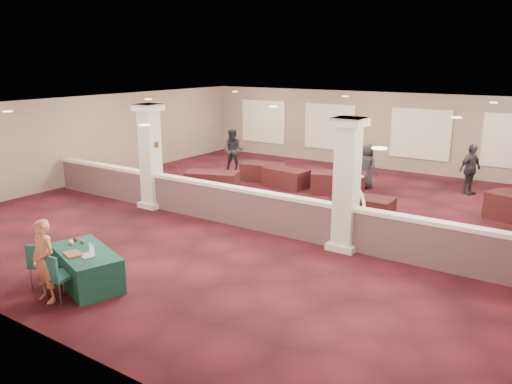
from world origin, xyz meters
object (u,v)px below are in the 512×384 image
Objects in this scene: attendee_a at (233,151)px; far_table_back_left at (263,172)px; near_table at (86,267)px; attendee_c at (470,169)px; far_table_front_right at (363,208)px; woman at (44,261)px; conf_chair_main at (56,273)px; conf_chair_side at (41,261)px; attendee_b at (351,199)px; far_table_back_center at (338,183)px; far_table_front_left at (212,182)px; attendee_d at (366,166)px; far_table_front_center at (285,178)px.

far_table_back_left is at bearing -41.18° from attendee_a.
attendee_c is (5.01, 11.90, 0.51)m from near_table.
woman is at bearing -110.84° from far_table_front_right.
conf_chair_main reaches higher than conf_chair_side.
attendee_a is at bearing 105.77° from conf_chair_main.
attendee_a is at bearing 161.07° from far_table_back_left.
attendee_b is (6.89, -4.00, -0.04)m from attendee_a.
near_table is at bearing -91.98° from attendee_a.
far_table_back_center reaches higher than near_table.
conf_chair_side is at bearing -76.57° from far_table_front_left.
near_table is 12.92m from attendee_c.
far_table_front_left is 1.11× the size of attendee_d.
conf_chair_side reaches higher than far_table_back_center.
far_table_back_left is at bearing 161.03° from attendee_b.
attendee_d is at bearing 39.98° from far_table_front_left.
far_table_back_center is 1.02× the size of attendee_a.
far_table_front_center is at bearing 63.97° from conf_chair_side.
woman reaches higher than far_table_front_center.
conf_chair_main reaches higher than far_table_back_left.
far_table_back_center reaches higher than far_table_front_center.
attendee_b is (3.08, 6.30, 0.48)m from near_table.
far_table_back_left is 0.98× the size of attendee_b.
far_table_back_center reaches higher than far_table_front_left.
attendee_c is at bearing 32.05° from far_table_front_left.
attendee_d is (1.59, 11.55, 0.24)m from conf_chair_main.
far_table_front_right is (3.82, -2.09, 0.01)m from far_table_front_center.
attendee_d is (-1.33, 3.55, 0.46)m from far_table_front_right.
attendee_d is at bearing 68.56° from far_table_back_center.
attendee_a is 1.02× the size of attendee_c.
attendee_c is at bearing 39.01° from conf_chair_side.
far_table_front_left is 1.05× the size of far_table_front_right.
attendee_c is at bearing 24.41° from far_table_front_center.
attendee_c is (8.81, 1.61, -0.02)m from attendee_a.
far_table_front_center is at bearing 140.61° from attendee_c.
conf_chair_main is 0.58× the size of attendee_b.
woman is (-0.01, -0.90, 0.45)m from near_table.
conf_chair_side is 0.72m from woman.
near_table is at bearing 97.79° from conf_chair_main.
far_table_back_left is at bearing 97.36° from conf_chair_main.
far_table_front_right is 7.57m from attendee_a.
woman is 0.91× the size of far_table_front_left.
far_table_back_center is at bearing -31.24° from attendee_a.
conf_chair_main is 11.67m from attendee_d.
near_table is at bearing -85.48° from far_table_front_center.
far_table_front_right reaches higher than far_table_front_center.
attendee_a is at bearing 19.32° from attendee_d.
far_table_front_left is 2.70m from far_table_front_center.
far_table_back_center is at bearing 128.59° from far_table_front_right.
far_table_back_center is (-1.83, 2.29, 0.02)m from far_table_front_right.
woman reaches higher than far_table_back_center.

